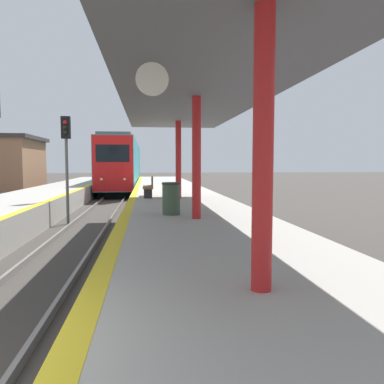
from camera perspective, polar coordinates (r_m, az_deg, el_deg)
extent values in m
cube|color=yellow|center=(3.26, -18.68, -22.87)|extent=(0.30, 80.00, 0.00)
cube|color=black|center=(37.34, -10.38, 0.88)|extent=(2.38, 20.73, 0.55)
cube|color=teal|center=(37.27, -10.42, 4.29)|extent=(2.79, 23.03, 3.90)
cube|color=red|center=(25.87, -11.97, 4.27)|extent=(2.74, 0.16, 3.82)
cube|color=black|center=(25.82, -12.01, 5.79)|extent=(2.24, 0.06, 1.17)
cube|color=#59595E|center=(37.33, -10.47, 7.47)|extent=(2.38, 21.88, 0.24)
sphere|color=white|center=(25.91, -13.64, 1.87)|extent=(0.18, 0.18, 0.18)
sphere|color=white|center=(25.77, -10.25, 1.91)|extent=(0.18, 0.18, 0.18)
cylinder|color=#595959|center=(16.19, -18.49, 1.51)|extent=(0.12, 0.12, 3.50)
cube|color=black|center=(16.23, -18.67, 9.29)|extent=(0.36, 0.20, 0.90)
sphere|color=red|center=(16.13, -18.79, 10.05)|extent=(0.16, 0.16, 0.16)
sphere|color=black|center=(16.11, -18.77, 9.33)|extent=(0.16, 0.16, 0.16)
sphere|color=black|center=(16.09, -18.75, 8.61)|extent=(0.16, 0.16, 0.16)
cylinder|color=red|center=(4.38, 10.77, 6.19)|extent=(0.24, 0.24, 3.26)
cylinder|color=red|center=(10.03, 0.69, 5.19)|extent=(0.24, 0.24, 3.26)
cylinder|color=red|center=(15.77, -2.08, 4.88)|extent=(0.24, 0.24, 3.26)
cube|color=#515156|center=(10.20, 0.70, 14.94)|extent=(4.07, 17.31, 0.20)
cylinder|color=white|center=(6.63, -6.10, 16.73)|extent=(0.56, 0.04, 0.56)
cylinder|color=#384C38|center=(10.87, -3.19, -1.17)|extent=(0.52, 0.52, 0.88)
cylinder|color=#262626|center=(10.83, -3.20, 1.30)|extent=(0.54, 0.54, 0.06)
cube|color=brown|center=(16.80, -6.73, 0.76)|extent=(0.44, 1.87, 0.08)
cube|color=brown|center=(16.78, -6.09, 1.66)|extent=(0.06, 1.87, 0.44)
cube|color=#262628|center=(16.07, -6.72, -0.26)|extent=(0.35, 0.08, 0.40)
cube|color=#262628|center=(17.56, -6.74, 0.13)|extent=(0.35, 0.08, 0.40)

